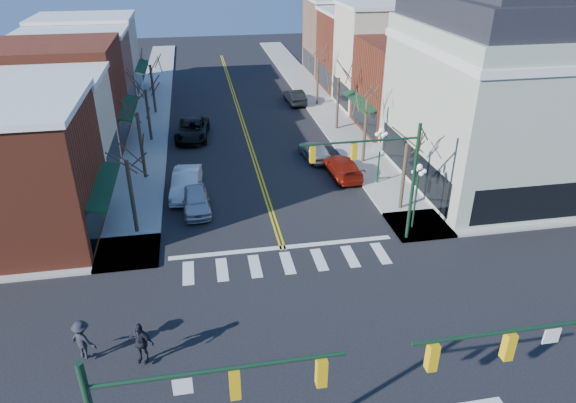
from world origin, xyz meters
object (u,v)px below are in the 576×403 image
car_left_mid (186,183)px  pedestrian_dark_b (83,340)px  car_right_near (342,167)px  pedestrian_dark_a (140,343)px  victorian_corner (503,90)px  car_left_near (196,200)px  lamppost_midblock (380,146)px  car_left_far (192,130)px  car_right_far (295,97)px  lamppost_corner (417,185)px  car_right_mid (315,150)px

car_left_mid → pedestrian_dark_b: 15.85m
car_right_near → pedestrian_dark_a: bearing=49.1°
victorian_corner → car_left_near: 22.13m
car_left_near → car_left_mid: size_ratio=0.87×
lamppost_midblock → car_right_near: size_ratio=0.86×
car_left_far → pedestrian_dark_b: pedestrian_dark_b is taller
car_left_mid → car_right_far: size_ratio=1.10×
car_right_far → car_left_far: bearing=36.0°
car_left_near → pedestrian_dark_b: bearing=-114.0°
car_left_far → pedestrian_dark_a: 27.24m
car_right_near → lamppost_midblock: bearing=135.4°
car_right_near → car_right_far: size_ratio=1.09×
lamppost_midblock → pedestrian_dark_b: lamppost_midblock is taller
car_right_far → pedestrian_dark_b: 38.72m
car_right_far → pedestrian_dark_a: 38.43m
lamppost_corner → car_right_far: lamppost_corner is taller
victorian_corner → lamppost_corner: 10.89m
car_right_mid → pedestrian_dark_a: (-12.10, -20.53, 0.41)m
car_left_near → lamppost_midblock: bearing=4.3°
lamppost_corner → car_right_mid: (-3.40, 11.96, -2.23)m
car_left_far → car_right_far: car_left_far is taller
car_left_far → pedestrian_dark_a: size_ratio=2.97×
victorian_corner → car_left_near: (-21.30, -1.17, -5.90)m
car_right_mid → pedestrian_dark_b: bearing=46.3°
victorian_corner → lamppost_corner: bearing=-144.1°
car_left_far → car_right_far: (10.98, 8.86, -0.06)m
victorian_corner → car_right_near: victorian_corner is taller
car_left_mid → car_left_far: (0.59, 11.21, -0.02)m
lamppost_midblock → lamppost_corner: bearing=-90.0°
car_left_near → car_left_far: (0.00, 13.71, 0.06)m
lamppost_midblock → car_left_far: bearing=137.2°
car_left_far → car_right_mid: bearing=-28.3°
lamppost_midblock → pedestrian_dark_b: (-17.89, -14.41, -1.88)m
pedestrian_dark_b → car_right_mid: bearing=-95.2°
car_right_mid → lamppost_midblock: bearing=114.4°
car_right_far → pedestrian_dark_a: size_ratio=2.33×
car_right_near → pedestrian_dark_b: size_ratio=2.69×
car_left_mid → car_right_near: 11.54m
car_left_mid → car_left_far: size_ratio=0.87×
lamppost_corner → car_left_near: (-13.00, 4.83, -2.21)m
pedestrian_dark_a → victorian_corner: bearing=53.1°
car_left_near → car_left_far: car_left_far is taller
car_right_mid → victorian_corner: bearing=145.5°
lamppost_midblock → car_left_far: lamppost_midblock is taller
car_left_near → car_left_far: size_ratio=0.76×
victorian_corner → car_left_mid: 22.69m
lamppost_corner → car_left_mid: 15.59m
lamppost_midblock → car_right_far: 21.12m
pedestrian_dark_a → pedestrian_dark_b: size_ratio=1.06×
car_left_mid → lamppost_corner: bearing=-22.0°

